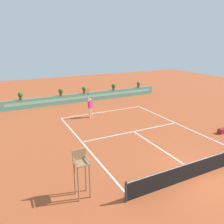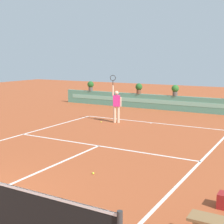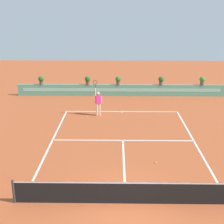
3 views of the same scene
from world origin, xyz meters
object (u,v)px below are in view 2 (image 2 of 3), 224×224
potted_plant_centre (175,90)px  tennis_ball_near_baseline (101,122)px  potted_plant_left (139,88)px  tennis_ball_mid_court (93,173)px  tennis_player (116,104)px  potted_plant_far_left (91,85)px

potted_plant_centre → tennis_ball_near_baseline: bearing=-110.3°
potted_plant_left → tennis_ball_mid_court: bearing=-70.7°
tennis_ball_mid_court → potted_plant_left: potted_plant_left is taller
tennis_ball_near_baseline → potted_plant_centre: (2.16, 5.84, 1.38)m
tennis_player → tennis_ball_near_baseline: bearing=-151.6°
potted_plant_centre → potted_plant_left: 2.63m
tennis_player → potted_plant_far_left: tennis_player is taller
tennis_ball_near_baseline → potted_plant_far_left: potted_plant_far_left is taller
potted_plant_centre → potted_plant_far_left: same height
potted_plant_centre → potted_plant_far_left: (-6.65, 0.00, 0.00)m
tennis_ball_near_baseline → potted_plant_left: bearing=94.7°
potted_plant_left → tennis_player: bearing=-77.4°
potted_plant_far_left → potted_plant_left: bearing=0.0°
tennis_player → potted_plant_centre: (1.42, 5.44, 0.36)m
tennis_ball_near_baseline → tennis_ball_mid_court: 8.08m
potted_plant_centre → potted_plant_left: size_ratio=1.00×
tennis_ball_near_baseline → tennis_player: bearing=28.4°
tennis_player → tennis_ball_near_baseline: (-0.74, -0.40, -1.02)m
potted_plant_centre → potted_plant_left: (-2.63, 0.00, 0.00)m
tennis_player → tennis_ball_mid_court: tennis_player is taller
tennis_player → tennis_ball_near_baseline: 1.32m
tennis_ball_mid_court → potted_plant_far_left: 15.47m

